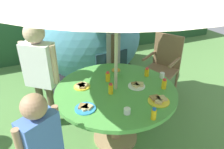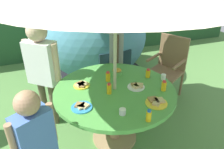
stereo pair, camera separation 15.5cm
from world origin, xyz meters
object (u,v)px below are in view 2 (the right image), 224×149
Objects in this scene: garden_table at (115,98)px; dome_tent at (94,35)px; juice_bottle_mid_left at (109,89)px; snack_bowl at (117,72)px; wooden_chair at (169,64)px; cup_near at (163,77)px; child_in_white_shirt at (42,63)px; cup_far at (123,112)px; plate_far_right at (136,86)px; juice_bottle_center_front at (149,116)px; juice_bottle_front_edge at (148,73)px; child_in_grey_shirt at (117,48)px; juice_bottle_mid_right at (164,86)px; child_in_blue_shirt at (34,135)px; plate_near_right at (82,85)px; juice_bottle_center_back at (108,77)px; plate_near_left at (156,102)px; plate_far_left at (82,107)px.

dome_tent is at bearing 81.24° from garden_table.
juice_bottle_mid_left is at bearing -143.32° from garden_table.
snack_bowl is at bearing -99.07° from dome_tent.
wooden_chair is 0.90m from cup_near.
child_in_white_shirt is (-1.00, -1.21, 0.11)m from dome_tent.
cup_far is (-1.28, -1.13, 0.22)m from wooden_chair.
juice_bottle_center_front is at bearing -105.37° from plate_far_right.
plate_far_right is 1.78× the size of juice_bottle_front_edge.
child_in_grey_shirt is 1.08m from juice_bottle_mid_right.
child_in_grey_shirt reaches higher than child_in_blue_shirt.
plate_far_right is at bearing -7.80° from child_in_blue_shirt.
wooden_chair is 1.50m from juice_bottle_mid_left.
plate_near_right is 2.75× the size of cup_near.
child_in_white_shirt reaches higher than cup_near.
wooden_chair is 5.02× the size of plate_far_right.
juice_bottle_center_back is at bearing 9.57° from child_in_blue_shirt.
wooden_chair is 0.48× the size of dome_tent.
wooden_chair is at bearing 50.64° from plate_near_left.
plate_near_left is at bearing -53.92° from garden_table.
snack_bowl is at bearing 64.69° from garden_table.
juice_bottle_front_edge is at bearing 18.13° from juice_bottle_mid_left.
child_in_grey_shirt reaches higher than plate_near_right.
cup_near is at bearing -33.20° from snack_bowl.
child_in_grey_shirt reaches higher than garden_table.
garden_table is 7.31× the size of plate_near_right.
plate_far_left is at bearing -159.55° from juice_bottle_front_edge.
cup_near is (-0.56, -0.68, 0.22)m from wooden_chair.
juice_bottle_front_edge is at bearing -4.63° from child_in_blue_shirt.
plate_far_left is (-0.43, -0.22, 0.14)m from garden_table.
juice_bottle_mid_left reaches higher than juice_bottle_front_edge.
snack_bowl reaches higher than plate_near_right.
plate_near_left is at bearing 19.75° from child_in_grey_shirt.
juice_bottle_front_edge is (0.20, -1.70, -0.01)m from dome_tent.
cup_near is at bearing -16.97° from juice_bottle_center_back.
cup_near is (0.54, 0.62, -0.02)m from juice_bottle_center_front.
child_in_blue_shirt is at bearing -152.16° from garden_table.
juice_bottle_mid_right is at bearing -121.11° from cup_near.
child_in_grey_shirt is 1.38m from cup_far.
child_in_grey_shirt reaches higher than wooden_chair.
dome_tent is 10.17× the size of plate_far_left.
juice_bottle_center_front is (0.81, -1.23, -0.12)m from child_in_white_shirt.
garden_table is 0.65m from juice_bottle_center_front.
juice_bottle_front_edge is (0.49, -0.08, -0.01)m from juice_bottle_center_back.
child_in_blue_shirt reaches higher than plate_near_right.
child_in_white_shirt is 0.83m from juice_bottle_center_back.
child_in_blue_shirt is 1.29m from snack_bowl.
child_in_blue_shirt is 9.76× the size of juice_bottle_center_front.
plate_far_right is (0.67, 0.16, 0.00)m from plate_far_left.
juice_bottle_mid_left is 1.94× the size of cup_far.
child_in_white_shirt reaches higher than garden_table.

